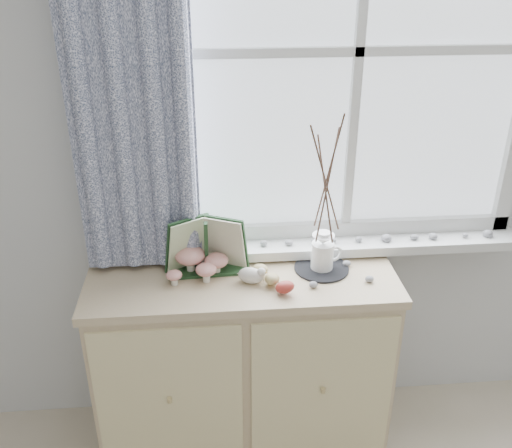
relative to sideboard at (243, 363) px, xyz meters
name	(u,v)px	position (x,y,z in m)	size (l,w,h in m)	color
sideboard	(243,363)	(0.00, 0.00, 0.00)	(1.20, 0.45, 0.85)	tan
botanical_book	(206,248)	(-0.13, 0.03, 0.55)	(0.35, 0.13, 0.24)	#1C3B1E
toadstool_cluster	(198,261)	(-0.17, 0.03, 0.49)	(0.24, 0.17, 0.11)	white
wooden_eggs	(272,278)	(0.11, -0.06, 0.45)	(0.14, 0.17, 0.07)	tan
songbird_figurine	(251,275)	(0.03, -0.04, 0.46)	(0.13, 0.06, 0.07)	white
crocheted_doily	(322,268)	(0.32, 0.03, 0.43)	(0.22, 0.22, 0.01)	black
twig_pitcher	(327,180)	(0.32, 0.03, 0.80)	(0.29, 0.29, 0.66)	white
sideboard_pebbles	(326,269)	(0.33, 0.01, 0.44)	(0.33, 0.23, 0.02)	gray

